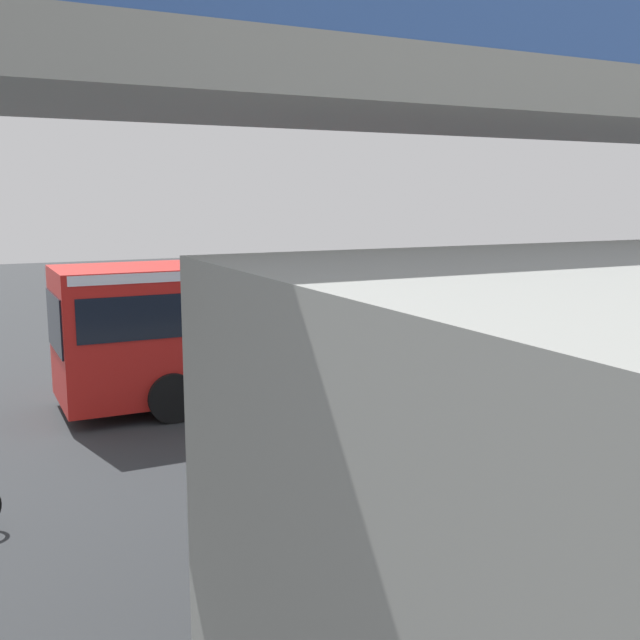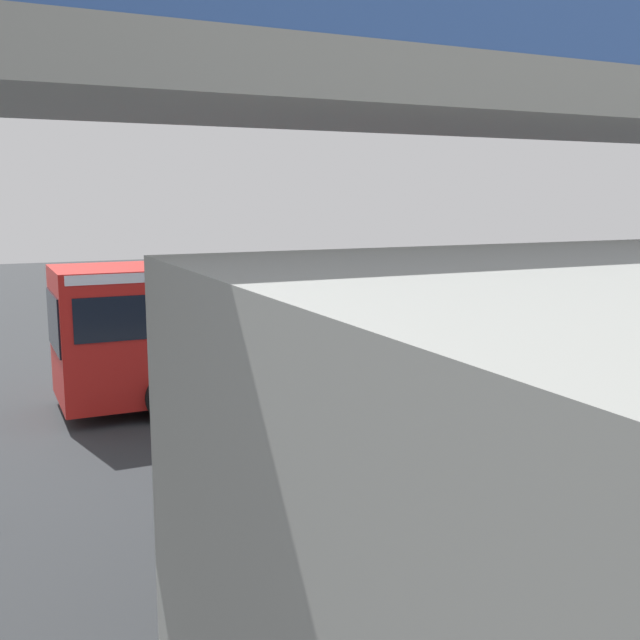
% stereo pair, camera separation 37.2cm
% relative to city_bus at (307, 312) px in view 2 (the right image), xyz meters
% --- Properties ---
extents(ground, '(80.00, 80.00, 0.00)m').
position_rel_city_bus_xyz_m(ground, '(-1.17, -0.21, -1.88)').
color(ground, '#2D3033').
extents(city_bus, '(11.54, 2.85, 3.15)m').
position_rel_city_bus_xyz_m(city_bus, '(0.00, 0.00, 0.00)').
color(city_bus, red).
rests_on(city_bus, ground).
extents(pedestrian, '(0.38, 0.38, 1.79)m').
position_rel_city_bus_xyz_m(pedestrian, '(-5.15, -3.09, -1.00)').
color(pedestrian, '#2D2D38').
rests_on(pedestrian, ground).
extents(traffic_sign, '(0.08, 0.60, 2.80)m').
position_rel_city_bus_xyz_m(traffic_sign, '(-0.43, -3.57, 0.01)').
color(traffic_sign, slate).
rests_on(traffic_sign, ground).
extents(lane_dash_leftmost, '(2.00, 0.20, 0.01)m').
position_rel_city_bus_xyz_m(lane_dash_leftmost, '(-5.17, -2.55, -1.88)').
color(lane_dash_leftmost, silver).
rests_on(lane_dash_leftmost, ground).
extents(lane_dash_left, '(2.00, 0.20, 0.01)m').
position_rel_city_bus_xyz_m(lane_dash_left, '(-1.17, -2.55, -1.88)').
color(lane_dash_left, silver).
rests_on(lane_dash_left, ground).
extents(lane_dash_centre, '(2.00, 0.20, 0.01)m').
position_rel_city_bus_xyz_m(lane_dash_centre, '(2.83, -2.55, -1.88)').
color(lane_dash_centre, silver).
rests_on(lane_dash_centre, ground).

